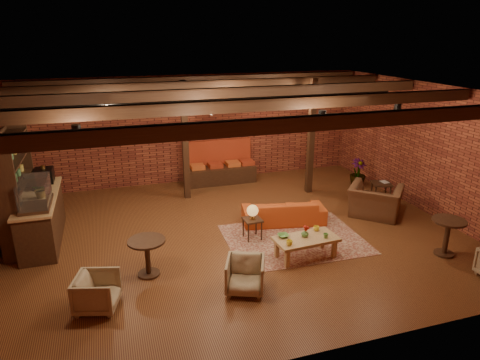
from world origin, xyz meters
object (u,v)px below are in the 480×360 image
object	(u,v)px
side_table_lamp	(253,213)
side_table_book	(382,184)
armchair_a	(97,291)
sofa	(284,211)
coffee_table	(305,240)
armchair_right	(376,196)
armchair_b	(245,274)
round_table_left	(147,251)
plant_tall	(360,146)
round_table_right	(448,231)

from	to	relation	value
side_table_lamp	side_table_book	distance (m)	4.15
side_table_book	armchair_a	bearing A→B (deg)	-159.87
armchair_a	sofa	bearing A→B (deg)	-46.49
coffee_table	armchair_right	distance (m)	2.92
sofa	armchair_b	xyz separation A→B (m)	(-1.78, -2.46, 0.05)
round_table_left	plant_tall	xyz separation A→B (m)	(6.46, 3.14, 0.75)
side_table_lamp	armchair_right	bearing A→B (deg)	4.69
coffee_table	round_table_left	xyz separation A→B (m)	(-3.10, 0.28, 0.10)
side_table_lamp	side_table_book	world-z (taller)	side_table_lamp
side_table_lamp	plant_tall	xyz separation A→B (m)	(4.10, 2.31, 0.63)
armchair_right	round_table_right	xyz separation A→B (m)	(0.23, -2.14, -0.00)
round_table_right	sofa	bearing A→B (deg)	136.00
side_table_lamp	plant_tall	size ratio (longest dim) A/B	0.32
coffee_table	plant_tall	distance (m)	4.87
armchair_right	side_table_book	bearing A→B (deg)	-89.46
armchair_a	armchair_b	distance (m)	2.50
round_table_right	round_table_left	bearing A→B (deg)	169.95
round_table_left	armchair_a	size ratio (longest dim) A/B	1.08
round_table_right	armchair_b	bearing A→B (deg)	179.96
side_table_book	plant_tall	size ratio (longest dim) A/B	0.25
round_table_left	armchair_b	size ratio (longest dim) A/B	1.08
armchair_a	side_table_book	bearing A→B (deg)	-53.87
coffee_table	sofa	bearing A→B (deg)	81.38
round_table_right	armchair_right	bearing A→B (deg)	96.25
armchair_right	side_table_lamp	bearing A→B (deg)	47.99
side_table_lamp	side_table_book	bearing A→B (deg)	14.49
sofa	armchair_a	size ratio (longest dim) A/B	2.89
armchair_a	armchair_b	bearing A→B (deg)	-79.46
sofa	armchair_right	xyz separation A→B (m)	(2.31, -0.32, 0.24)
armchair_b	round_table_right	xyz separation A→B (m)	(4.32, -0.00, 0.18)
armchair_b	round_table_right	size ratio (longest dim) A/B	0.87
round_table_left	plant_tall	world-z (taller)	plant_tall
side_table_lamp	sofa	bearing A→B (deg)	30.55
armchair_right	armchair_a	bearing A→B (deg)	59.44
coffee_table	armchair_b	world-z (taller)	coffee_table
armchair_b	round_table_left	bearing A→B (deg)	169.01
armchair_b	armchair_right	world-z (taller)	armchair_right
sofa	armchair_right	distance (m)	2.35
plant_tall	sofa	bearing A→B (deg)	-150.97
side_table_lamp	armchair_b	distance (m)	2.04
plant_tall	armchair_a	bearing A→B (deg)	-151.85
armchair_b	round_table_right	world-z (taller)	round_table_right
side_table_lamp	armchair_b	size ratio (longest dim) A/B	1.19
armchair_a	armchair_right	distance (m)	6.85
sofa	side_table_lamp	distance (m)	1.20
coffee_table	armchair_a	xyz separation A→B (m)	(-4.01, -0.52, -0.05)
sofa	armchair_a	distance (m)	4.81
armchair_a	side_table_book	distance (m)	7.76
plant_tall	round_table_left	bearing A→B (deg)	-154.10
armchair_a	plant_tall	bearing A→B (deg)	-45.85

